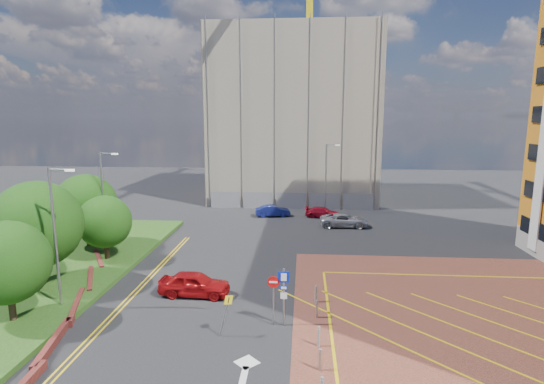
# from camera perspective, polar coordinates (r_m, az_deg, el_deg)

# --- Properties ---
(ground) EXTENTS (140.00, 140.00, 0.00)m
(ground) POSITION_cam_1_polar(r_m,az_deg,el_deg) (23.00, 0.13, -18.59)
(ground) COLOR black
(ground) RESTS_ON ground
(grass_bed) EXTENTS (14.00, 32.00, 0.30)m
(grass_bed) POSITION_cam_1_polar(r_m,az_deg,el_deg) (34.34, -31.05, -9.87)
(grass_bed) COLOR #1F4014
(grass_bed) RESTS_ON ground
(retaining_wall) EXTENTS (6.06, 20.33, 0.40)m
(retaining_wall) POSITION_cam_1_polar(r_m,az_deg,el_deg) (27.97, -25.19, -13.70)
(retaining_wall) COLOR maroon
(retaining_wall) RESTS_ON ground
(tree_a) EXTENTS (4.40, 4.40, 5.41)m
(tree_a) POSITION_cam_1_polar(r_m,az_deg,el_deg) (26.47, -32.06, -8.03)
(tree_a) COLOR #3D2B1C
(tree_a) RESTS_ON grass_bed
(tree_b) EXTENTS (5.60, 5.60, 6.74)m
(tree_b) POSITION_cam_1_polar(r_m,az_deg,el_deg) (31.06, -29.02, -3.84)
(tree_b) COLOR #3D2B1C
(tree_b) RESTS_ON grass_bed
(tree_c) EXTENTS (4.00, 4.00, 4.90)m
(tree_c) POSITION_cam_1_polar(r_m,az_deg,el_deg) (34.53, -21.57, -3.74)
(tree_c) COLOR #3D2B1C
(tree_c) RESTS_ON grass_bed
(tree_d) EXTENTS (5.00, 5.00, 6.08)m
(tree_d) POSITION_cam_1_polar(r_m,az_deg,el_deg) (38.34, -23.74, -1.52)
(tree_d) COLOR #3D2B1C
(tree_d) RESTS_ON grass_bed
(lamp_left_near) EXTENTS (1.53, 0.16, 8.00)m
(lamp_left_near) POSITION_cam_1_polar(r_m,az_deg,el_deg) (26.88, -27.07, -4.76)
(lamp_left_near) COLOR #9EA0A8
(lamp_left_near) RESTS_ON grass_bed
(lamp_left_far) EXTENTS (1.53, 0.16, 8.00)m
(lamp_left_far) POSITION_cam_1_polar(r_m,az_deg,el_deg) (36.39, -21.67, -0.69)
(lamp_left_far) COLOR #9EA0A8
(lamp_left_far) RESTS_ON grass_bed
(lamp_back) EXTENTS (1.53, 0.16, 8.00)m
(lamp_back) POSITION_cam_1_polar(r_m,az_deg,el_deg) (48.64, 7.34, 2.17)
(lamp_back) COLOR #9EA0A8
(lamp_back) RESTS_ON ground
(sign_cluster) EXTENTS (1.17, 0.12, 3.20)m
(sign_cluster) POSITION_cam_1_polar(r_m,az_deg,el_deg) (23.00, 1.07, -13.17)
(sign_cluster) COLOR #9EA0A8
(sign_cluster) RESTS_ON ground
(warning_sign) EXTENTS (0.73, 0.41, 2.25)m
(warning_sign) POSITION_cam_1_polar(r_m,az_deg,el_deg) (22.26, -6.19, -15.54)
(warning_sign) COLOR #9EA0A8
(warning_sign) RESTS_ON ground
(bollard_row) EXTENTS (0.14, 11.14, 0.90)m
(bollard_row) POSITION_cam_1_polar(r_m,az_deg,el_deg) (21.28, 6.36, -19.76)
(bollard_row) COLOR #9EA0A8
(bollard_row) RESTS_ON forecourt
(construction_building) EXTENTS (21.20, 19.20, 22.00)m
(construction_building) POSITION_cam_1_polar(r_m,az_deg,el_deg) (60.12, 2.95, 10.10)
(construction_building) COLOR #A49886
(construction_building) RESTS_ON ground
(tower_crane) EXTENTS (1.60, 35.00, 35.40)m
(tower_crane) POSITION_cam_1_polar(r_m,az_deg,el_deg) (61.35, 5.12, 24.08)
(tower_crane) COLOR yellow
(tower_crane) RESTS_ON ground
(construction_fence) EXTENTS (21.60, 0.06, 2.00)m
(construction_fence) POSITION_cam_1_polar(r_m,az_deg,el_deg) (51.11, 3.69, -1.21)
(construction_fence) COLOR gray
(construction_fence) RESTS_ON ground
(car_red_left) EXTENTS (4.46, 1.93, 1.50)m
(car_red_left) POSITION_cam_1_polar(r_m,az_deg,el_deg) (27.48, -10.37, -12.05)
(car_red_left) COLOR #A10D10
(car_red_left) RESTS_ON ground
(car_blue_back) EXTENTS (4.00, 2.06, 1.26)m
(car_blue_back) POSITION_cam_1_polar(r_m,az_deg,el_deg) (47.39, 0.10, -2.55)
(car_blue_back) COLOR navy
(car_blue_back) RESTS_ON ground
(car_red_back) EXTENTS (4.10, 2.25, 1.13)m
(car_red_back) POSITION_cam_1_polar(r_m,az_deg,el_deg) (47.26, 6.85, -2.74)
(car_red_back) COLOR #A30D20
(car_red_back) RESTS_ON ground
(car_silver_back) EXTENTS (4.86, 2.27, 1.35)m
(car_silver_back) POSITION_cam_1_polar(r_m,az_deg,el_deg) (43.61, 9.67, -3.76)
(car_silver_back) COLOR #AEAFB6
(car_silver_back) RESTS_ON ground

